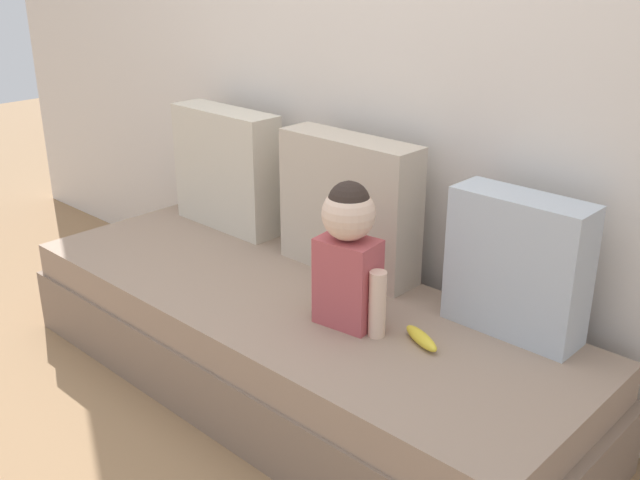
% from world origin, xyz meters
% --- Properties ---
extents(ground_plane, '(12.00, 12.00, 0.00)m').
position_xyz_m(ground_plane, '(0.00, 0.00, 0.00)').
color(ground_plane, '#93704C').
extents(back_wall, '(5.47, 0.10, 2.39)m').
position_xyz_m(back_wall, '(0.00, 0.54, 1.19)').
color(back_wall, silver).
rests_on(back_wall, ground).
extents(couch, '(2.27, 0.81, 0.39)m').
position_xyz_m(couch, '(0.00, 0.00, 0.19)').
color(couch, '#826C5B').
rests_on(couch, ground).
extents(throw_pillow_left, '(0.53, 0.16, 0.52)m').
position_xyz_m(throw_pillow_left, '(-0.70, 0.31, 0.65)').
color(throw_pillow_left, beige).
rests_on(throw_pillow_left, couch).
extents(throw_pillow_center, '(0.58, 0.16, 0.52)m').
position_xyz_m(throw_pillow_center, '(0.00, 0.31, 0.65)').
color(throw_pillow_center, '#C1B29E').
rests_on(throw_pillow_center, couch).
extents(throw_pillow_right, '(0.44, 0.16, 0.46)m').
position_xyz_m(throw_pillow_right, '(0.70, 0.31, 0.62)').
color(throw_pillow_right, '#B2BCC6').
rests_on(throw_pillow_right, couch).
extents(toddler, '(0.31, 0.17, 0.49)m').
position_xyz_m(toddler, '(0.28, -0.02, 0.65)').
color(toddler, '#B24C51').
rests_on(toddler, couch).
extents(banana, '(0.17, 0.11, 0.04)m').
position_xyz_m(banana, '(0.55, 0.03, 0.41)').
color(banana, yellow).
rests_on(banana, couch).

